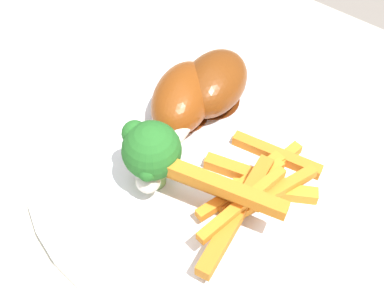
% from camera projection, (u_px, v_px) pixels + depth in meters
% --- Properties ---
extents(dinner_plate, '(0.27, 0.27, 0.01)m').
position_uv_depth(dinner_plate, '(192.00, 163.00, 0.43)').
color(dinner_plate, white).
rests_on(dinner_plate, dining_table).
extents(broccoli_floret_front, '(0.05, 0.05, 0.06)m').
position_uv_depth(broccoli_floret_front, '(150.00, 151.00, 0.38)').
color(broccoli_floret_front, '#77AE5C').
rests_on(broccoli_floret_front, dinner_plate).
extents(carrot_fries_pile, '(0.14, 0.14, 0.04)m').
position_uv_depth(carrot_fries_pile, '(245.00, 187.00, 0.39)').
color(carrot_fries_pile, orange).
rests_on(carrot_fries_pile, dinner_plate).
extents(chicken_drumstick_near, '(0.08, 0.14, 0.04)m').
position_uv_depth(chicken_drumstick_near, '(181.00, 103.00, 0.43)').
color(chicken_drumstick_near, '#5B2309').
rests_on(chicken_drumstick_near, dinner_plate).
extents(chicken_drumstick_far, '(0.07, 0.14, 0.04)m').
position_uv_depth(chicken_drumstick_far, '(211.00, 87.00, 0.44)').
color(chicken_drumstick_far, '#501F09').
rests_on(chicken_drumstick_far, dinner_plate).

